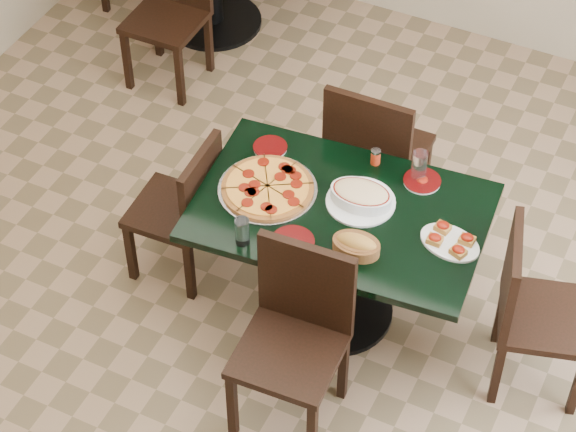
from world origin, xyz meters
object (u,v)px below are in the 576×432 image
at_px(chair_far, 374,151).
at_px(bruschetta_platter, 450,240).
at_px(chair_left, 185,205).
at_px(back_chair_near, 172,3).
at_px(main_table, 340,236).
at_px(bread_basket, 356,245).
at_px(chair_right, 530,304).
at_px(pepperoni_pizza, 268,188).
at_px(chair_near, 296,328).
at_px(lasagna_casserole, 361,196).

height_order(chair_far, bruschetta_platter, chair_far).
height_order(chair_left, back_chair_near, back_chair_near).
distance_m(main_table, bruschetta_platter, 0.57).
height_order(back_chair_near, bruschetta_platter, back_chair_near).
bearing_deg(bread_basket, chair_right, 13.48).
bearing_deg(chair_far, chair_right, 148.99).
height_order(chair_far, back_chair_near, chair_far).
xyz_separation_m(chair_far, chair_right, (1.02, -0.59, -0.05)).
relative_size(pepperoni_pizza, bread_basket, 2.05).
relative_size(chair_left, pepperoni_pizza, 1.82).
relative_size(chair_far, back_chair_near, 1.08).
bearing_deg(chair_near, chair_left, 146.33).
bearing_deg(main_table, chair_left, 179.45).
distance_m(chair_far, back_chair_near, 1.77).
bearing_deg(chair_left, back_chair_near, -150.33).
bearing_deg(chair_left, bruschetta_platter, 90.81).
xyz_separation_m(chair_right, back_chair_near, (-2.64, 1.32, -0.00)).
height_order(chair_right, back_chair_near, same).
relative_size(chair_left, bread_basket, 3.73).
relative_size(chair_far, chair_near, 1.03).
distance_m(chair_far, lasagna_casserole, 0.62).
bearing_deg(chair_left, bread_basket, 78.99).
relative_size(chair_near, chair_right, 1.05).
height_order(chair_right, pepperoni_pizza, chair_right).
distance_m(chair_left, lasagna_casserole, 0.94).
bearing_deg(chair_left, chair_near, 56.95).
bearing_deg(chair_near, chair_right, 31.08).
bearing_deg(chair_far, pepperoni_pizza, 67.02).
bearing_deg(pepperoni_pizza, lasagna_casserole, 15.44).
bearing_deg(main_table, pepperoni_pizza, -178.95).
height_order(chair_far, lasagna_casserole, chair_far).
xyz_separation_m(main_table, bruschetta_platter, (0.53, 0.01, 0.21)).
bearing_deg(bruschetta_platter, chair_right, 15.91).
xyz_separation_m(chair_far, lasagna_casserole, (0.15, -0.55, 0.24)).
xyz_separation_m(lasagna_casserole, bread_basket, (0.10, -0.29, -0.01)).
xyz_separation_m(chair_left, lasagna_casserole, (0.88, 0.14, 0.32)).
height_order(back_chair_near, pepperoni_pizza, back_chair_near).
relative_size(chair_far, chair_right, 1.08).
relative_size(lasagna_casserole, bread_basket, 1.42).
bearing_deg(bruschetta_platter, back_chair_near, 161.95).
relative_size(chair_far, pepperoni_pizza, 2.11).
height_order(chair_right, chair_left, chair_right).
height_order(back_chair_near, bread_basket, back_chair_near).
height_order(chair_far, chair_left, chair_far).
height_order(chair_left, pepperoni_pizza, chair_left).
xyz_separation_m(main_table, back_chair_near, (-1.70, 1.35, -0.05)).
xyz_separation_m(chair_left, bruschetta_platter, (1.34, 0.08, 0.30)).
distance_m(main_table, chair_right, 0.93).
height_order(lasagna_casserole, bread_basket, bread_basket).
height_order(chair_near, bruschetta_platter, chair_near).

